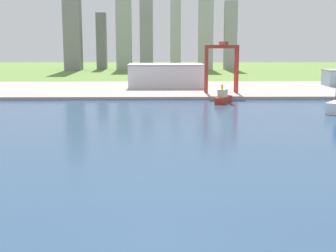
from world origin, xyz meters
name	(u,v)px	position (x,y,z in m)	size (l,w,h in m)	color
ground_plane	(197,129)	(0.00, 300.00, 0.00)	(2400.00, 2400.00, 0.00)	olive
water_bay	(209,156)	(0.00, 240.00, 0.07)	(840.00, 360.00, 0.15)	#2D4C70
industrial_pier	(181,89)	(0.00, 490.00, 1.25)	(840.00, 140.00, 2.50)	#A99893
tugboat_small	(223,98)	(27.04, 401.73, 3.88)	(15.56, 23.11, 13.79)	#B22D1E
port_crane_red	(222,56)	(31.45, 448.89, 32.81)	(27.44, 37.61, 42.04)	#B72D23
warehouse_main	(166,75)	(-13.70, 504.79, 13.11)	(70.54, 41.78, 21.18)	silver
distant_skyline	(137,31)	(-55.52, 811.69, 60.65)	(267.01, 60.15, 145.14)	gray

